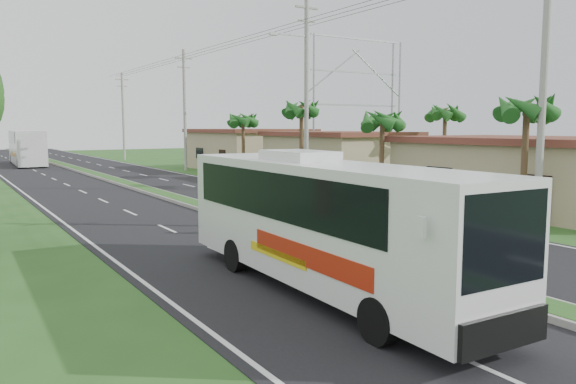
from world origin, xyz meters
TOP-DOWN VIEW (x-y plane):
  - ground at (0.00, 0.00)m, footprint 180.00×180.00m
  - road_asphalt at (0.00, 20.00)m, footprint 14.00×160.00m
  - median_strip at (0.00, 20.00)m, footprint 1.20×160.00m
  - lane_edge_left at (-6.70, 20.00)m, footprint 0.12×160.00m
  - lane_edge_right at (6.70, 20.00)m, footprint 0.12×160.00m
  - shop_near at (14.00, 6.00)m, footprint 8.60×12.60m
  - shop_mid at (14.00, 22.00)m, footprint 7.60×10.60m
  - shop_far at (14.00, 36.00)m, footprint 8.60×11.60m
  - palm_verge_a at (9.00, 3.00)m, footprint 2.40×2.40m
  - palm_verge_b at (9.40, 12.00)m, footprint 2.40×2.40m
  - palm_verge_c at (8.80, 19.00)m, footprint 2.40×2.40m
  - palm_verge_d at (9.30, 28.00)m, footprint 2.40×2.40m
  - palm_behind_shop at (17.50, 15.00)m, footprint 2.40×2.40m
  - utility_pole_a at (8.50, 2.00)m, footprint 1.60×0.28m
  - utility_pole_b at (8.47, 18.00)m, footprint 3.20×0.28m
  - utility_pole_c at (8.50, 38.00)m, footprint 1.60×0.28m
  - utility_pole_d at (8.50, 58.00)m, footprint 1.60×0.28m
  - billboard_lattice at (22.00, 30.00)m, footprint 10.18×1.18m
  - coach_bus_main at (-3.23, -0.10)m, footprint 2.50×10.64m
  - coach_bus_far at (-2.95, 53.86)m, footprint 3.24×12.51m
  - motorcyclist at (-0.02, 6.40)m, footprint 1.81×0.54m

SIDE VIEW (x-z plane):
  - ground at x=0.00m, z-range 0.00..0.00m
  - lane_edge_left at x=-6.70m, z-range 0.00..0.00m
  - lane_edge_right at x=6.70m, z-range 0.00..0.00m
  - road_asphalt at x=0.00m, z-range 0.00..0.02m
  - median_strip at x=0.00m, z-range 0.01..0.20m
  - motorcyclist at x=-0.02m, z-range -0.32..2.15m
  - shop_near at x=14.00m, z-range 0.02..3.54m
  - shop_mid at x=14.00m, z-range 0.02..3.69m
  - coach_bus_main at x=-3.23m, z-range 0.17..3.59m
  - shop_far at x=14.00m, z-range 0.02..3.84m
  - coach_bus_far at x=-2.95m, z-range 0.24..3.86m
  - palm_verge_b at x=9.40m, z-range 1.83..6.88m
  - palm_verge_d at x=9.30m, z-range 1.92..7.17m
  - palm_verge_a at x=9.00m, z-range 2.02..7.47m
  - palm_behind_shop at x=17.50m, z-range 2.11..7.76m
  - palm_verge_c at x=8.80m, z-range 2.20..8.05m
  - utility_pole_d at x=8.50m, z-range 0.17..10.67m
  - utility_pole_a at x=8.50m, z-range 0.17..11.17m
  - utility_pole_c at x=8.50m, z-range 0.17..11.17m
  - utility_pole_b at x=8.47m, z-range 0.26..12.26m
  - billboard_lattice at x=22.00m, z-range 0.79..12.86m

